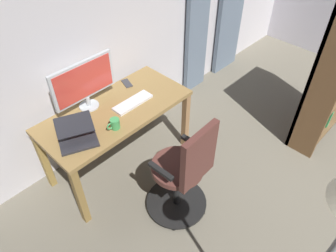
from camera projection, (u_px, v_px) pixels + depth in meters
name	position (u px, v px, depth m)	size (l,w,h in m)	color
desk	(116.00, 117.00, 2.94)	(1.40, 0.65, 0.73)	olive
office_chair	(183.00, 175.00, 2.62)	(0.56, 0.56, 1.07)	black
computer_monitor	(84.00, 82.00, 2.72)	(0.61, 0.18, 0.46)	#B7BCC1
computer_keyboard	(133.00, 102.00, 2.92)	(0.39, 0.13, 0.02)	silver
laptop	(77.00, 136.00, 2.55)	(0.39, 0.39, 0.15)	#232328
cell_phone_by_monitor	(127.00, 83.00, 3.16)	(0.07, 0.14, 0.01)	#333338
mug_tea	(115.00, 124.00, 2.66)	(0.13, 0.08, 0.09)	#3D9951
bookshelf	(334.00, 72.00, 3.18)	(0.84, 0.30, 1.64)	brown
floor_lamp	(335.00, 247.00, 1.23)	(0.28, 0.28, 1.83)	black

